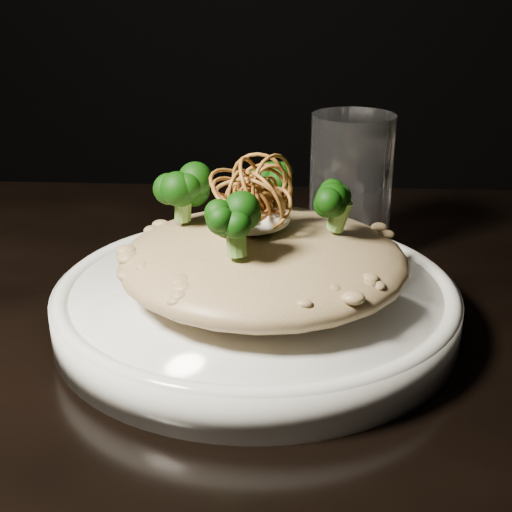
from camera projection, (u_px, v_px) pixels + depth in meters
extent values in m
cube|color=black|center=(245.00, 374.00, 0.51)|extent=(1.10, 0.80, 0.04)
cylinder|color=silver|center=(256.00, 305.00, 0.53)|extent=(0.30, 0.30, 0.03)
ellipsoid|color=brown|center=(263.00, 260.00, 0.51)|extent=(0.21, 0.21, 0.05)
ellipsoid|color=silver|center=(250.00, 218.00, 0.51)|extent=(0.06, 0.06, 0.02)
cylinder|color=white|center=(350.00, 187.00, 0.64)|extent=(0.08, 0.08, 0.13)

